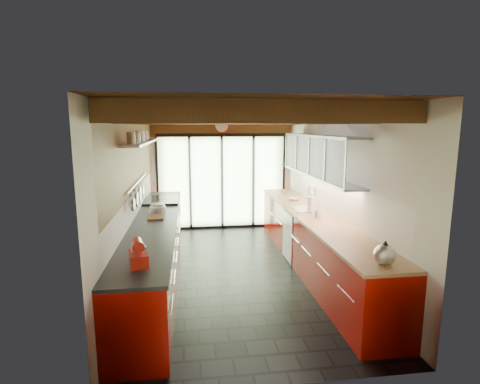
{
  "coord_description": "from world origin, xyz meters",
  "views": [
    {
      "loc": [
        -0.72,
        -5.73,
        2.35
      ],
      "look_at": [
        0.11,
        0.4,
        1.25
      ],
      "focal_mm": 28.0,
      "sensor_mm": 36.0,
      "label": 1
    }
  ],
  "objects": [
    {
      "name": "ground",
      "position": [
        0.0,
        0.0,
        0.0
      ],
      "size": [
        5.5,
        5.5,
        0.0
      ],
      "primitive_type": "plane",
      "color": "black",
      "rests_on": "ground"
    },
    {
      "name": "left_counter",
      "position": [
        -1.28,
        0.0,
        0.46
      ],
      "size": [
        0.68,
        5.0,
        0.92
      ],
      "color": "#950B04",
      "rests_on": "ground"
    },
    {
      "name": "ceiling_beams",
      "position": [
        -0.0,
        0.38,
        2.46
      ],
      "size": [
        3.14,
        5.06,
        4.9
      ],
      "color": "#593316",
      "rests_on": "ground"
    },
    {
      "name": "bowl",
      "position": [
        1.27,
        1.17,
        0.94
      ],
      "size": [
        0.22,
        0.22,
        0.05
      ],
      "primitive_type": "imported",
      "rotation": [
        0.0,
        0.0,
        -0.13
      ],
      "color": "silver",
      "rests_on": "right_counter"
    },
    {
      "name": "pot_small",
      "position": [
        -1.27,
        0.49,
        0.97
      ],
      "size": [
        0.29,
        0.29,
        0.1
      ],
      "primitive_type": "cylinder",
      "rotation": [
        0.0,
        0.0,
        -0.09
      ],
      "color": "silver",
      "rests_on": "left_counter"
    },
    {
      "name": "soap_bottle",
      "position": [
        1.27,
        -0.19,
        1.0
      ],
      "size": [
        0.09,
        0.1,
        0.16
      ],
      "primitive_type": "imported",
      "rotation": [
        0.0,
        0.0,
        0.35
      ],
      "color": "silver",
      "rests_on": "right_counter"
    },
    {
      "name": "kettle",
      "position": [
        1.27,
        -2.25,
        1.04
      ],
      "size": [
        0.29,
        0.31,
        0.27
      ],
      "color": "silver",
      "rests_on": "right_counter"
    },
    {
      "name": "paper_towel",
      "position": [
        1.27,
        0.16,
        1.05
      ],
      "size": [
        0.14,
        0.14,
        0.31
      ],
      "color": "white",
      "rests_on": "right_counter"
    },
    {
      "name": "cutting_board",
      "position": [
        -1.27,
        0.08,
        0.93
      ],
      "size": [
        0.27,
        0.35,
        0.03
      ],
      "primitive_type": "cube",
      "rotation": [
        0.0,
        0.0,
        0.08
      ],
      "color": "brown",
      "rests_on": "left_counter"
    },
    {
      "name": "upper_cabinets_right",
      "position": [
        1.43,
        0.3,
        1.85
      ],
      "size": [
        0.34,
        3.0,
        3.0
      ],
      "color": "silver",
      "rests_on": "ground"
    },
    {
      "name": "pot_large",
      "position": [
        -1.27,
        0.52,
        0.99
      ],
      "size": [
        0.27,
        0.27,
        0.15
      ],
      "primitive_type": "cylinder",
      "rotation": [
        0.0,
        0.0,
        -0.2
      ],
      "color": "silver",
      "rests_on": "left_counter"
    },
    {
      "name": "sink_assembly",
      "position": [
        1.29,
        0.4,
        0.96
      ],
      "size": [
        0.45,
        0.52,
        0.43
      ],
      "color": "silver",
      "rests_on": "right_counter"
    },
    {
      "name": "range_stove",
      "position": [
        -1.28,
        1.45,
        0.47
      ],
      "size": [
        0.66,
        0.9,
        0.97
      ],
      "color": "silver",
      "rests_on": "ground"
    },
    {
      "name": "glass_door",
      "position": [
        0.0,
        2.69,
        1.66
      ],
      "size": [
        2.95,
        0.1,
        2.9
      ],
      "color": "#C6EAAD",
      "rests_on": "ground"
    },
    {
      "name": "room_shell",
      "position": [
        0.0,
        0.0,
        1.65
      ],
      "size": [
        5.5,
        5.5,
        5.5
      ],
      "color": "silver",
      "rests_on": "ground"
    },
    {
      "name": "stand_mixer",
      "position": [
        -1.27,
        -1.92,
        1.03
      ],
      "size": [
        0.24,
        0.34,
        0.29
      ],
      "color": "red",
      "rests_on": "left_counter"
    },
    {
      "name": "left_wall_fixtures",
      "position": [
        -1.47,
        0.14,
        1.88
      ],
      "size": [
        0.28,
        2.6,
        0.96
      ],
      "color": "silver",
      "rests_on": "ground"
    },
    {
      "name": "right_counter",
      "position": [
        1.27,
        0.0,
        0.46
      ],
      "size": [
        0.68,
        5.0,
        0.92
      ],
      "color": "#950B04",
      "rests_on": "ground"
    }
  ]
}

